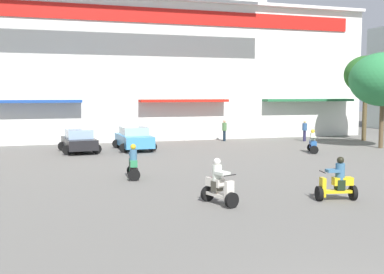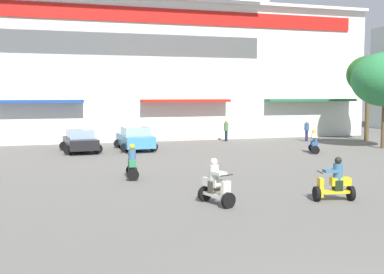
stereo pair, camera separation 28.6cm
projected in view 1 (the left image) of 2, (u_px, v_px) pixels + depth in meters
ground_plane at (175, 183)px, 19.48m from camera, size 128.00×128.00×0.00m
colonial_building at (104, 30)px, 41.37m from camera, size 43.59×19.05×21.86m
plaza_tree_1 at (366, 75)px, 36.75m from camera, size 3.45×3.18×6.71m
plaza_tree_3 at (383, 80)px, 31.58m from camera, size 4.56×4.39×6.52m
parked_car_0 at (79, 141)px, 29.69m from camera, size 2.59×3.98×1.47m
parked_car_1 at (134, 138)px, 30.97m from camera, size 2.52×4.33×1.53m
scooter_rider_4 at (133, 164)px, 20.45m from camera, size 0.66×1.35×1.55m
scooter_rider_5 at (337, 183)px, 16.27m from camera, size 1.45×0.78×1.55m
scooter_rider_6 at (219, 185)px, 15.68m from camera, size 0.96×1.49×1.57m
scooter_rider_8 at (313, 143)px, 29.43m from camera, size 1.03×1.49×1.48m
pedestrian_0 at (305, 130)px, 36.54m from camera, size 0.49×0.49×1.62m
pedestrian_1 at (224, 129)px, 36.62m from camera, size 0.37×0.37×1.67m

